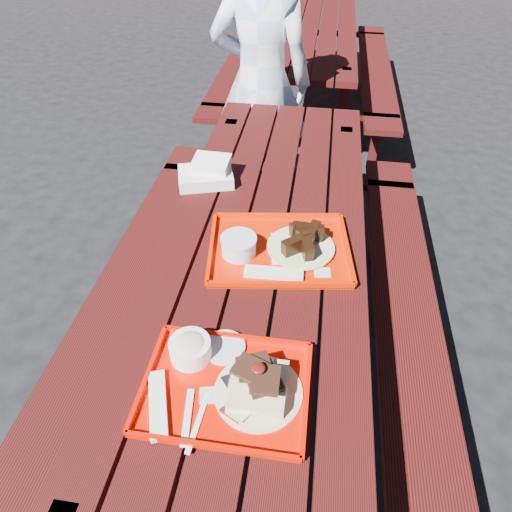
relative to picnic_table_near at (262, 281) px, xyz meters
name	(u,v)px	position (x,y,z in m)	size (l,w,h in m)	color
ground	(261,365)	(0.00, 0.00, -0.56)	(60.00, 60.00, 0.00)	black
picnic_table_near	(262,281)	(0.00, 0.00, 0.00)	(1.41, 2.40, 0.75)	#440D0E
picnic_table_far	(308,49)	(0.00, 2.80, 0.00)	(1.41, 2.40, 0.75)	#440D0E
near_tray	(227,377)	(-0.01, -0.59, 0.22)	(0.43, 0.37, 0.14)	red
far_tray	(277,248)	(0.06, -0.05, 0.21)	(0.53, 0.44, 0.08)	red
white_cloth	(207,173)	(-0.29, 0.38, 0.23)	(0.26, 0.22, 0.09)	white
person	(261,83)	(-0.20, 1.36, 0.24)	(0.59, 0.38, 1.61)	#A4BBE2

